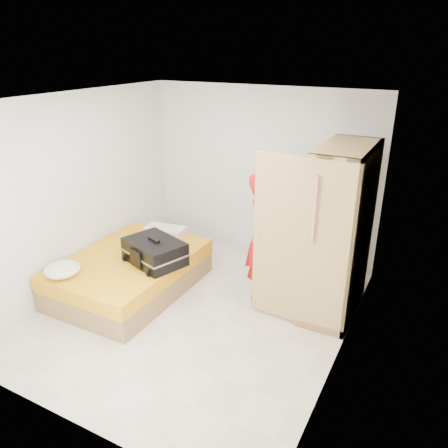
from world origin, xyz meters
The scene contains 7 objects.
room centered at (0.00, 0.00, 1.30)m, with size 4.00×4.02×2.60m.
bed centered at (-1.05, 0.06, 0.25)m, with size 1.42×2.02×0.50m.
wardrobe centered at (1.45, 0.86, 1.00)m, with size 1.17×1.20×2.10m.
person centered at (0.57, 0.78, 0.85)m, with size 0.62×0.41×1.70m, color red.
suitcase centered at (-0.65, 0.10, 0.65)m, with size 0.92×0.79×0.33m.
round_cushion centered at (-1.44, -0.72, 0.58)m, with size 0.43×0.43×0.16m, color white.
pillow centered at (-1.06, 0.91, 0.55)m, with size 0.59×0.30×0.11m, color white.
Camera 1 is at (2.51, -3.96, 3.13)m, focal length 35.00 mm.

